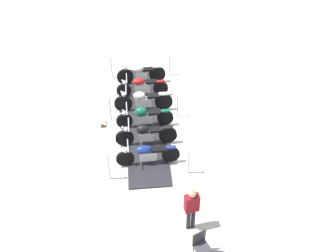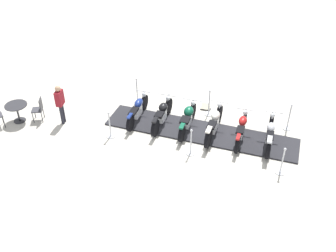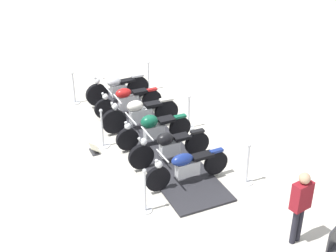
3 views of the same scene
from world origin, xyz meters
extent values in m
plane|color=beige|center=(0.00, 0.00, 0.00)|extent=(80.00, 80.00, 0.00)
cube|color=#28282D|center=(0.00, 0.00, 0.03)|extent=(5.65, 6.52, 0.06)
cylinder|color=black|center=(-1.01, -2.37, 0.42)|extent=(0.66, 0.53, 0.72)
cylinder|color=black|center=(-2.15, -1.54, 0.42)|extent=(0.66, 0.53, 0.72)
cube|color=silver|center=(-1.58, -1.96, 0.44)|extent=(0.52, 0.47, 0.37)
ellipsoid|color=#B7BAC1|center=(-1.49, -2.03, 0.75)|extent=(0.54, 0.50, 0.28)
cube|color=black|center=(-1.86, -1.76, 0.70)|extent=(0.56, 0.50, 0.08)
cube|color=#B7BAC1|center=(-2.15, -1.54, 0.81)|extent=(0.42, 0.37, 0.06)
cylinder|color=silver|center=(-1.06, -2.33, 0.72)|extent=(0.26, 0.21, 0.62)
cylinder|color=silver|center=(-1.12, -2.29, 1.09)|extent=(0.47, 0.63, 0.04)
sphere|color=silver|center=(-1.04, -2.35, 0.89)|extent=(0.18, 0.18, 0.18)
cylinder|color=black|center=(-0.34, -1.65, 0.37)|extent=(0.56, 0.47, 0.63)
cylinder|color=black|center=(-1.55, -0.70, 0.37)|extent=(0.56, 0.47, 0.63)
cube|color=silver|center=(-0.95, -1.17, 0.44)|extent=(0.60, 0.53, 0.41)
ellipsoid|color=#AD1919|center=(-0.83, -1.27, 0.77)|extent=(0.57, 0.54, 0.29)
cube|color=black|center=(-1.24, -0.95, 0.72)|extent=(0.51, 0.48, 0.08)
cube|color=#AD1919|center=(-1.55, -0.70, 0.71)|extent=(0.35, 0.31, 0.06)
cylinder|color=silver|center=(-0.40, -1.61, 0.64)|extent=(0.26, 0.23, 0.53)
cylinder|color=silver|center=(-0.46, -1.56, 0.96)|extent=(0.48, 0.59, 0.04)
sphere|color=silver|center=(-0.38, -1.62, 0.76)|extent=(0.18, 0.18, 0.18)
cylinder|color=black|center=(0.30, -0.91, 0.41)|extent=(0.63, 0.56, 0.71)
cylinder|color=black|center=(-0.94, 0.13, 0.41)|extent=(0.63, 0.56, 0.71)
cube|color=silver|center=(-0.32, -0.39, 0.45)|extent=(0.64, 0.59, 0.39)
ellipsoid|color=silver|center=(-0.19, -0.49, 0.78)|extent=(0.57, 0.54, 0.31)
cube|color=black|center=(-0.62, -0.14, 0.73)|extent=(0.56, 0.53, 0.08)
cube|color=silver|center=(-0.94, 0.13, 0.80)|extent=(0.40, 0.37, 0.06)
cylinder|color=silver|center=(0.25, -0.86, 0.72)|extent=(0.26, 0.24, 0.61)
cylinder|color=silver|center=(0.19, -0.81, 1.08)|extent=(0.46, 0.54, 0.04)
sphere|color=silver|center=(0.26, -0.88, 0.88)|extent=(0.18, 0.18, 0.18)
cylinder|color=black|center=(0.93, -0.09, 0.37)|extent=(0.56, 0.48, 0.62)
cylinder|color=black|center=(-0.30, 0.87, 0.37)|extent=(0.56, 0.48, 0.62)
cube|color=silver|center=(0.32, 0.39, 0.41)|extent=(0.58, 0.52, 0.37)
ellipsoid|color=#0F5138|center=(0.43, 0.31, 0.75)|extent=(0.60, 0.58, 0.36)
cube|color=black|center=(0.04, 0.61, 0.70)|extent=(0.55, 0.53, 0.08)
cube|color=#0F5138|center=(-0.30, 0.87, 0.70)|extent=(0.36, 0.33, 0.06)
cylinder|color=silver|center=(0.88, -0.05, 0.63)|extent=(0.24, 0.21, 0.53)
cylinder|color=silver|center=(0.83, -0.01, 0.95)|extent=(0.51, 0.64, 0.04)
sphere|color=silver|center=(0.91, -0.07, 0.75)|extent=(0.18, 0.18, 0.18)
cylinder|color=black|center=(1.56, 0.69, 0.39)|extent=(0.59, 0.50, 0.65)
cylinder|color=black|center=(0.34, 1.66, 0.39)|extent=(0.59, 0.50, 0.65)
cube|color=silver|center=(0.95, 1.17, 0.42)|extent=(0.53, 0.49, 0.36)
ellipsoid|color=black|center=(1.05, 1.10, 0.74)|extent=(0.55, 0.53, 0.32)
cube|color=black|center=(0.70, 1.37, 0.69)|extent=(0.50, 0.48, 0.08)
cube|color=black|center=(0.34, 1.66, 0.74)|extent=(0.37, 0.34, 0.06)
cylinder|color=silver|center=(1.49, 0.74, 0.66)|extent=(0.30, 0.26, 0.55)
cylinder|color=silver|center=(1.42, 0.80, 1.00)|extent=(0.50, 0.61, 0.04)
sphere|color=silver|center=(1.50, 0.74, 0.80)|extent=(0.18, 0.18, 0.18)
cylinder|color=black|center=(2.20, 1.49, 0.37)|extent=(0.55, 0.45, 0.62)
cylinder|color=black|center=(0.96, 2.43, 0.37)|extent=(0.55, 0.45, 0.62)
cube|color=silver|center=(1.58, 1.96, 0.41)|extent=(0.57, 0.50, 0.36)
ellipsoid|color=navy|center=(1.70, 1.87, 0.71)|extent=(0.61, 0.56, 0.28)
cube|color=black|center=(1.27, 2.20, 0.67)|extent=(0.59, 0.53, 0.08)
cube|color=navy|center=(0.96, 2.43, 0.70)|extent=(0.34, 0.30, 0.06)
cylinder|color=silver|center=(2.15, 1.53, 0.63)|extent=(0.25, 0.21, 0.53)
cylinder|color=silver|center=(2.10, 1.56, 0.95)|extent=(0.40, 0.51, 0.04)
sphere|color=silver|center=(2.18, 1.50, 0.75)|extent=(0.18, 0.18, 0.18)
cylinder|color=silver|center=(0.92, 3.21, 0.01)|extent=(0.34, 0.34, 0.03)
cylinder|color=silver|center=(0.92, 3.21, 0.51)|extent=(0.05, 0.05, 0.98)
sphere|color=silver|center=(0.92, 3.21, 1.04)|extent=(0.09, 0.09, 0.09)
cylinder|color=silver|center=(-2.94, -1.57, 0.01)|extent=(0.35, 0.35, 0.03)
cylinder|color=silver|center=(-2.94, -1.57, 0.49)|extent=(0.05, 0.05, 0.92)
sphere|color=silver|center=(-2.94, -1.57, 0.99)|extent=(0.09, 0.09, 0.09)
cylinder|color=silver|center=(-1.01, 0.82, 0.01)|extent=(0.34, 0.34, 0.03)
cylinder|color=silver|center=(-1.01, 0.82, 0.49)|extent=(0.05, 0.05, 0.93)
sphere|color=silver|center=(-1.01, 0.82, 0.99)|extent=(0.09, 0.09, 0.09)
cylinder|color=silver|center=(2.94, 1.57, 0.01)|extent=(0.29, 0.29, 0.03)
cylinder|color=silver|center=(2.94, 1.57, 0.52)|extent=(0.05, 0.05, 0.99)
sphere|color=silver|center=(2.94, 1.57, 1.05)|extent=(0.09, 0.09, 0.09)
cylinder|color=silver|center=(-0.92, -3.21, 0.01)|extent=(0.33, 0.33, 0.03)
cylinder|color=silver|center=(-0.92, -3.21, 0.51)|extent=(0.05, 0.05, 0.98)
sphere|color=silver|center=(-0.92, -3.21, 1.04)|extent=(0.09, 0.09, 0.09)
cylinder|color=silver|center=(1.01, -0.82, 0.01)|extent=(0.36, 0.36, 0.03)
cylinder|color=silver|center=(1.01, -0.82, 0.54)|extent=(0.05, 0.05, 1.02)
sphere|color=silver|center=(1.01, -0.82, 1.08)|extent=(0.09, 0.09, 0.09)
cube|color=#333338|center=(1.38, -0.86, 0.01)|extent=(0.42, 0.45, 0.02)
cube|color=beige|center=(1.38, -0.86, 0.14)|extent=(0.42, 0.44, 0.17)
cube|color=#2D2D33|center=(2.90, 5.42, 0.72)|extent=(0.39, 0.13, 0.46)
cylinder|color=#23232D|center=(2.50, 4.68, 0.41)|extent=(0.12, 0.12, 0.82)
cylinder|color=#23232D|center=(2.38, 4.75, 0.41)|extent=(0.12, 0.12, 0.82)
cube|color=maroon|center=(2.44, 4.72, 1.12)|extent=(0.46, 0.39, 0.58)
sphere|color=tan|center=(2.44, 4.72, 1.52)|extent=(0.22, 0.22, 0.22)
camera|label=1|loc=(7.52, 8.93, 9.44)|focal=40.42mm
camera|label=2|loc=(-10.63, 5.20, 8.74)|focal=41.67mm
camera|label=3|loc=(9.94, 5.64, 6.40)|focal=49.39mm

